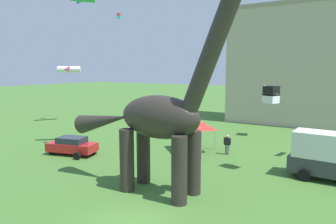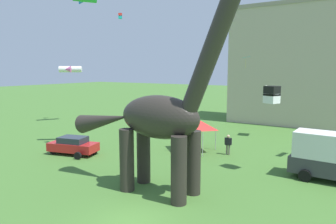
# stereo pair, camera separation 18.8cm
# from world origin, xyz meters

# --- Properties ---
(ground_plane) EXTENTS (240.00, 240.00, 0.00)m
(ground_plane) POSITION_xyz_m (0.00, 0.00, 0.00)
(ground_plane) COLOR #42702D
(dinosaur_sculpture) EXTENTS (12.11, 2.57, 12.66)m
(dinosaur_sculpture) POSITION_xyz_m (-0.94, 3.85, 4.58)
(dinosaur_sculpture) COLOR #2D2823
(dinosaur_sculpture) RESTS_ON ground_plane
(parked_sedan_left) EXTENTS (4.52, 2.79, 1.55)m
(parked_sedan_left) POSITION_xyz_m (-11.89, 6.77, 0.81)
(parked_sedan_left) COLOR red
(parked_sedan_left) RESTS_ON ground_plane
(parked_box_truck) EXTENTS (5.69, 2.40, 3.20)m
(parked_box_truck) POSITION_xyz_m (7.81, 11.46, 1.65)
(parked_box_truck) COLOR #38383D
(parked_box_truck) RESTS_ON ground_plane
(person_photographer) EXTENTS (0.66, 0.29, 1.76)m
(person_photographer) POSITION_xyz_m (-0.46, 13.82, 1.07)
(person_photographer) COLOR #6B6056
(person_photographer) RESTS_ON ground_plane
(festival_canopy_tent) EXTENTS (3.15, 3.15, 3.00)m
(festival_canopy_tent) POSITION_xyz_m (-3.43, 13.49, 2.54)
(festival_canopy_tent) COLOR #B2B2B7
(festival_canopy_tent) RESTS_ON ground_plane
(kite_mid_right) EXTENTS (0.85, 0.93, 0.93)m
(kite_mid_right) POSITION_xyz_m (0.69, 14.28, 8.31)
(kite_mid_right) COLOR #19B2B7
(kite_high_left) EXTENTS (1.08, 1.08, 1.20)m
(kite_high_left) POSITION_xyz_m (3.75, 10.91, 5.61)
(kite_high_left) COLOR black
(kite_high_right) EXTENTS (2.13, 2.20, 0.62)m
(kite_high_right) POSITION_xyz_m (-14.79, 9.24, 7.34)
(kite_high_right) COLOR white
(kite_near_high) EXTENTS (1.33, 1.65, 1.86)m
(kite_near_high) POSITION_xyz_m (0.63, 22.86, 5.43)
(kite_near_high) COLOR white
(kite_far_right) EXTENTS (0.65, 0.65, 0.66)m
(kite_far_right) POSITION_xyz_m (-17.32, 19.59, 13.91)
(kite_far_right) COLOR red
(background_building_block) EXTENTS (17.32, 8.75, 15.68)m
(background_building_block) POSITION_xyz_m (1.47, 34.13, 7.85)
(background_building_block) COLOR #B7A893
(background_building_block) RESTS_ON ground_plane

